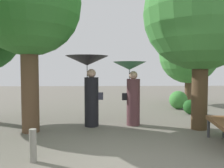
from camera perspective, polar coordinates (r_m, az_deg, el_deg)
The scene contains 7 objects.
person_left at distance 6.42m, azimuth -5.72°, elevation 2.06°, with size 1.18×1.18×1.95m.
person_right at distance 6.55m, azimuth 4.76°, elevation 0.21°, with size 0.94×0.94×1.79m.
tree_near_right at distance 11.29m, azimuth 18.37°, elevation 7.99°, with size 2.68×2.68×3.99m.
tree_mid_right at distance 6.73m, azimuth 21.14°, elevation 18.28°, with size 2.99×2.99×5.06m.
bush_path_right at distance 8.74m, azimuth 18.74°, elevation -5.35°, with size 0.52×0.52×0.52m, color #235B23.
bush_behind_bench at distance 9.77m, azimuth 15.98°, elevation -3.78°, with size 0.73×0.73×0.73m, color #428C3D.
path_marker_post at distance 4.25m, azimuth -18.87°, elevation -14.13°, with size 0.12×0.12×0.56m, color gray.
Camera 1 is at (-0.25, -3.52, 1.54)m, focal length 37.19 mm.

